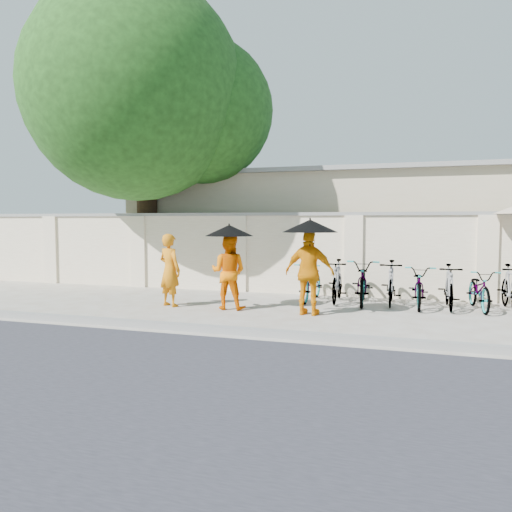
% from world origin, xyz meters
% --- Properties ---
extents(ground, '(80.00, 80.00, 0.00)m').
position_xyz_m(ground, '(0.00, 0.00, 0.00)').
color(ground, '#ACA9A0').
extents(kerb, '(40.00, 0.16, 0.12)m').
position_xyz_m(kerb, '(0.00, -1.70, 0.06)').
color(kerb, gray).
rests_on(kerb, ground).
extents(compound_wall, '(20.00, 0.30, 2.00)m').
position_xyz_m(compound_wall, '(1.00, 3.20, 1.00)').
color(compound_wall, '#F2E3C3').
rests_on(compound_wall, ground).
extents(building_behind, '(14.00, 6.00, 3.20)m').
position_xyz_m(building_behind, '(2.00, 7.00, 1.60)').
color(building_behind, '#BDAE90').
rests_on(building_behind, ground).
extents(shade_tree, '(6.70, 6.20, 8.20)m').
position_xyz_m(shade_tree, '(-3.66, 2.97, 5.10)').
color(shade_tree, '#4D3119').
rests_on(shade_tree, ground).
extents(monk_left, '(0.67, 0.56, 1.59)m').
position_xyz_m(monk_left, '(-1.65, 0.44, 0.79)').
color(monk_left, '#CE710C').
rests_on(monk_left, ground).
extents(monk_center, '(0.79, 0.63, 1.58)m').
position_xyz_m(monk_center, '(-0.30, 0.49, 0.79)').
color(monk_center, orange).
rests_on(monk_center, ground).
extents(parasol_center, '(1.01, 1.01, 0.89)m').
position_xyz_m(parasol_center, '(-0.25, 0.41, 1.67)').
color(parasol_center, black).
rests_on(parasol_center, ground).
extents(monk_right, '(1.03, 0.52, 1.70)m').
position_xyz_m(monk_right, '(1.47, 0.35, 0.85)').
color(monk_right, orange).
rests_on(monk_right, ground).
extents(parasol_right, '(1.09, 1.09, 0.93)m').
position_xyz_m(parasol_right, '(1.49, 0.27, 1.77)').
color(parasol_right, black).
rests_on(parasol_right, ground).
extents(bike_0, '(0.66, 1.72, 0.89)m').
position_xyz_m(bike_0, '(1.15, 2.11, 0.45)').
color(bike_0, '#9E9E9E').
rests_on(bike_0, ground).
extents(bike_1, '(0.52, 1.65, 0.98)m').
position_xyz_m(bike_1, '(1.75, 2.08, 0.49)').
color(bike_1, '#9E9E9E').
rests_on(bike_1, ground).
extents(bike_2, '(0.83, 1.99, 1.02)m').
position_xyz_m(bike_2, '(2.35, 2.02, 0.51)').
color(bike_2, '#9E9E9E').
rests_on(bike_2, ground).
extents(bike_3, '(0.49, 1.65, 0.99)m').
position_xyz_m(bike_3, '(2.95, 2.08, 0.49)').
color(bike_3, '#9E9E9E').
rests_on(bike_3, ground).
extents(bike_4, '(0.65, 1.77, 0.92)m').
position_xyz_m(bike_4, '(3.55, 1.94, 0.46)').
color(bike_4, '#9E9E9E').
rests_on(bike_4, ground).
extents(bike_5, '(0.48, 1.58, 0.95)m').
position_xyz_m(bike_5, '(4.14, 1.92, 0.47)').
color(bike_5, '#9E9E9E').
rests_on(bike_5, ground).
extents(bike_6, '(0.77, 1.69, 0.86)m').
position_xyz_m(bike_6, '(4.74, 1.97, 0.43)').
color(bike_6, '#9E9E9E').
rests_on(bike_6, ground).
extents(bike_7, '(0.52, 1.62, 0.96)m').
position_xyz_m(bike_7, '(5.34, 2.11, 0.48)').
color(bike_7, '#9E9E9E').
rests_on(bike_7, ground).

